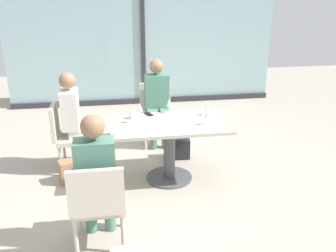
{
  "coord_description": "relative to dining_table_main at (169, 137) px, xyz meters",
  "views": [
    {
      "loc": [
        -0.65,
        -4.02,
        2.24
      ],
      "look_at": [
        0.0,
        0.1,
        0.65
      ],
      "focal_mm": 39.88,
      "sensor_mm": 36.0,
      "label": 1
    }
  ],
  "objects": [
    {
      "name": "ground_plane",
      "position": [
        0.0,
        0.0,
        -0.54
      ],
      "size": [
        12.0,
        12.0,
        0.0
      ],
      "primitive_type": "plane",
      "color": "#A89E8E"
    },
    {
      "name": "wine_glass_4",
      "position": [
        0.05,
        0.34,
        0.32
      ],
      "size": [
        0.07,
        0.07,
        0.18
      ],
      "color": "silver",
      "rests_on": "dining_table_main"
    },
    {
      "name": "person_near_window",
      "position": [
        -0.0,
        1.08,
        0.16
      ],
      "size": [
        0.34,
        0.39,
        1.26
      ],
      "color": "#4C7F6B",
      "rests_on": "ground_plane"
    },
    {
      "name": "wine_glass_2",
      "position": [
        0.42,
        -0.14,
        0.32
      ],
      "size": [
        0.07,
        0.07,
        0.18
      ],
      "color": "silver",
      "rests_on": "dining_table_main"
    },
    {
      "name": "wine_glass_1",
      "position": [
        0.5,
        0.18,
        0.32
      ],
      "size": [
        0.07,
        0.07,
        0.18
      ],
      "color": "silver",
      "rests_on": "dining_table_main"
    },
    {
      "name": "person_far_left",
      "position": [
        -1.1,
        0.47,
        0.16
      ],
      "size": [
        0.39,
        0.34,
        1.26
      ],
      "color": "silver",
      "rests_on": "ground_plane"
    },
    {
      "name": "handbag_1",
      "position": [
        -1.16,
        0.11,
        -0.4
      ],
      "size": [
        0.34,
        0.26,
        0.28
      ],
      "primitive_type": "cube",
      "rotation": [
        0.0,
        0.0,
        0.36
      ],
      "color": "#A3704C",
      "rests_on": "ground_plane"
    },
    {
      "name": "person_front_left",
      "position": [
        -0.82,
        -1.08,
        0.16
      ],
      "size": [
        0.34,
        0.39,
        1.26
      ],
      "color": "#4C7F6B",
      "rests_on": "ground_plane"
    },
    {
      "name": "window_wall_backdrop",
      "position": [
        0.0,
        3.2,
        0.67
      ],
      "size": [
        5.12,
        0.1,
        2.7
      ],
      "color": "#96B7BC",
      "rests_on": "ground_plane"
    },
    {
      "name": "handbag_0",
      "position": [
        0.21,
        0.55,
        -0.4
      ],
      "size": [
        0.31,
        0.18,
        0.28
      ],
      "primitive_type": "cube",
      "rotation": [
        0.0,
        0.0,
        -0.05
      ],
      "color": "#232328",
      "rests_on": "ground_plane"
    },
    {
      "name": "cell_phone_on_table",
      "position": [
        -0.21,
        0.33,
        0.19
      ],
      "size": [
        0.12,
        0.16,
        0.01
      ],
      "primitive_type": "cube",
      "rotation": [
        0.0,
        0.0,
        0.35
      ],
      "color": "black",
      "rests_on": "dining_table_main"
    },
    {
      "name": "wine_glass_3",
      "position": [
        -0.43,
        0.06,
        0.32
      ],
      "size": [
        0.07,
        0.07,
        0.18
      ],
      "color": "silver",
      "rests_on": "dining_table_main"
    },
    {
      "name": "chair_front_left",
      "position": [
        -0.82,
        -1.19,
        -0.05
      ],
      "size": [
        0.46,
        0.5,
        0.87
      ],
      "color": "beige",
      "rests_on": "ground_plane"
    },
    {
      "name": "wine_glass_0",
      "position": [
        -0.32,
        0.2,
        0.32
      ],
      "size": [
        0.07,
        0.07,
        0.18
      ],
      "color": "silver",
      "rests_on": "dining_table_main"
    },
    {
      "name": "chair_far_left",
      "position": [
        -1.21,
        0.47,
        -0.05
      ],
      "size": [
        0.5,
        0.46,
        0.87
      ],
      "color": "beige",
      "rests_on": "ground_plane"
    },
    {
      "name": "dining_table_main",
      "position": [
        0.0,
        0.0,
        0.0
      ],
      "size": [
        1.36,
        0.81,
        0.73
      ],
      "color": "#BCB29E",
      "rests_on": "ground_plane"
    },
    {
      "name": "chair_near_window",
      "position": [
        0.0,
        1.19,
        -0.05
      ],
      "size": [
        0.46,
        0.51,
        0.87
      ],
      "color": "beige",
      "rests_on": "ground_plane"
    },
    {
      "name": "coffee_cup",
      "position": [
        -0.42,
        0.2,
        0.23
      ],
      "size": [
        0.08,
        0.08,
        0.09
      ],
      "primitive_type": "cylinder",
      "color": "white",
      "rests_on": "dining_table_main"
    }
  ]
}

